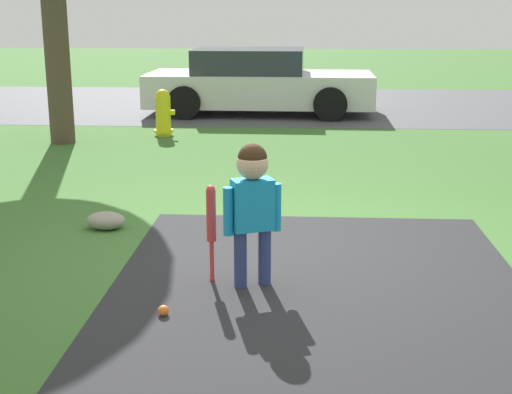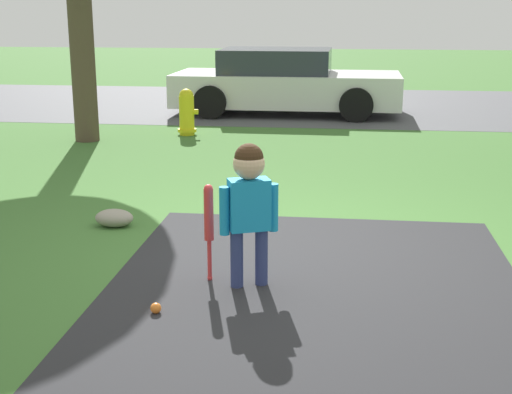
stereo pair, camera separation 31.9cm
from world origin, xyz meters
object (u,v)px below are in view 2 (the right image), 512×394
object	(u,v)px
sports_ball	(156,308)
child	(249,195)
fire_hydrant	(187,112)
baseball_bat	(209,219)
parked_car	(284,83)

from	to	relation	value
sports_ball	child	bearing A→B (deg)	45.62
child	fire_hydrant	xyz separation A→B (m)	(-1.81, 6.15, -0.32)
baseball_bat	fire_hydrant	size ratio (longest dim) A/B	1.00
child	baseball_bat	world-z (taller)	child
baseball_bat	sports_ball	bearing A→B (deg)	-111.31
fire_hydrant	sports_ball	bearing A→B (deg)	-79.35
sports_ball	baseball_bat	bearing A→B (deg)	68.69
sports_ball	parked_car	xyz separation A→B (m)	(0.06, 9.29, 0.54)
baseball_bat	parked_car	world-z (taller)	parked_car
sports_ball	fire_hydrant	distance (m)	6.84
child	baseball_bat	size ratio (longest dim) A/B	1.43
baseball_bat	fire_hydrant	world-z (taller)	baseball_bat
baseball_bat	sports_ball	xyz separation A→B (m)	(-0.24, -0.63, -0.44)
child	baseball_bat	distance (m)	0.37
parked_car	sports_ball	bearing A→B (deg)	-89.61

